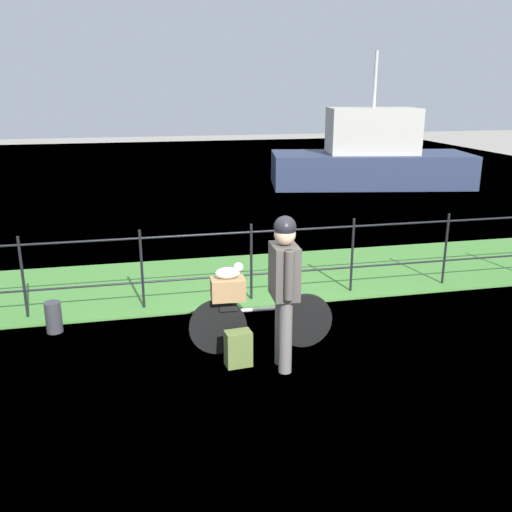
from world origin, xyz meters
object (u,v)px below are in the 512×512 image
mooring_bollard (54,317)px  wooden_crate (228,289)px  terrier_dog (230,272)px  backpack_on_paving (238,348)px  moored_boat_near (371,158)px  bicycle_main (260,322)px  cyclist_person (284,280)px

mooring_bollard → wooden_crate: bearing=-26.9°
terrier_dog → backpack_on_paving: bearing=-85.7°
wooden_crate → terrier_dog: bearing=-2.6°
backpack_on_paving → moored_boat_near: 12.18m
bicycle_main → mooring_bollard: size_ratio=4.21×
bicycle_main → backpack_on_paving: 0.46m
cyclist_person → terrier_dog: bearing=135.8°
bicycle_main → backpack_on_paving: bearing=-135.6°
wooden_crate → cyclist_person: (0.51, -0.47, 0.23)m
terrier_dog → cyclist_person: cyclist_person is taller
bicycle_main → mooring_bollard: bearing=156.4°
mooring_bollard → terrier_dog: bearing=-26.6°
moored_boat_near → bicycle_main: bearing=-119.7°
cyclist_person → backpack_on_paving: size_ratio=4.21×
bicycle_main → cyclist_person: bearing=-72.1°
cyclist_person → moored_boat_near: moored_boat_near is taller
bicycle_main → mooring_bollard: (-2.38, 1.04, -0.15)m
moored_boat_near → terrier_dog: bearing=-121.2°
terrier_dog → moored_boat_near: size_ratio=0.05×
wooden_crate → backpack_on_paving: bearing=-81.4°
backpack_on_paving → moored_boat_near: size_ratio=0.06×
wooden_crate → bicycle_main: bearing=-2.6°
bicycle_main → backpack_on_paving: bicycle_main is taller
mooring_bollard → moored_boat_near: bearing=48.2°
bicycle_main → terrier_dog: size_ratio=5.22×
bicycle_main → moored_boat_near: (5.81, 10.19, 0.49)m
terrier_dog → mooring_bollard: 2.41m
wooden_crate → cyclist_person: size_ratio=0.22×
cyclist_person → backpack_on_paving: bearing=162.1°
bicycle_main → terrier_dog: bearing=177.4°
wooden_crate → moored_boat_near: 11.91m
terrier_dog → mooring_bollard: (-2.04, 1.02, -0.78)m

